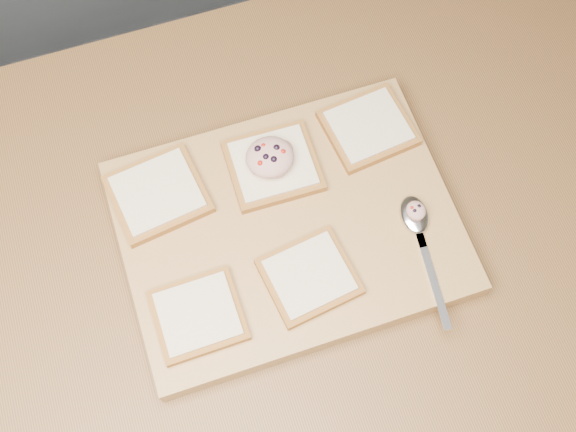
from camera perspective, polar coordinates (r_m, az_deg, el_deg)
name	(u,v)px	position (r m, az deg, el deg)	size (l,w,h in m)	color
ground	(221,385)	(1.87, -5.31, -13.14)	(4.00, 4.00, 0.00)	#515459
island_counter	(201,344)	(1.42, -6.89, -10.03)	(2.00, 0.80, 0.90)	slate
cutting_board	(288,228)	(0.99, 0.00, -0.97)	(0.45, 0.34, 0.04)	#AD7C4A
bread_far_left	(158,194)	(0.99, -10.26, 1.73)	(0.14, 0.13, 0.02)	#9C6228
bread_far_center	(273,165)	(1.00, -1.19, 4.01)	(0.12, 0.11, 0.02)	#9C6228
bread_far_right	(368,128)	(1.03, 6.37, 6.95)	(0.13, 0.12, 0.02)	#9C6228
bread_near_left	(198,315)	(0.93, -7.12, -7.78)	(0.11, 0.10, 0.02)	#9C6228
bread_near_center	(309,276)	(0.94, 1.69, -4.80)	(0.12, 0.12, 0.02)	#9C6228
tuna_salad_dollop	(270,157)	(0.98, -1.45, 4.69)	(0.07, 0.06, 0.03)	tan
spoon	(417,224)	(0.98, 10.16, -0.63)	(0.05, 0.19, 0.01)	silver
spoon_salad	(416,210)	(0.97, 10.08, 0.43)	(0.03, 0.03, 0.02)	tan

